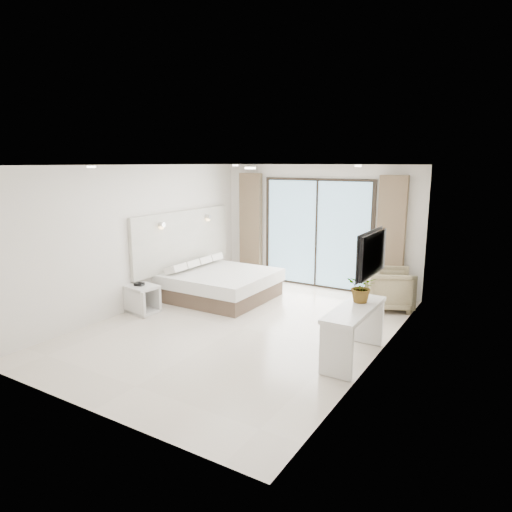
# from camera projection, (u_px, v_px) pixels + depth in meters

# --- Properties ---
(ground) EXTENTS (6.20, 6.20, 0.00)m
(ground) POSITION_uv_depth(u_px,v_px,m) (242.00, 327.00, 7.72)
(ground) COLOR beige
(ground) RESTS_ON ground
(room_shell) EXTENTS (4.62, 6.22, 2.72)m
(room_shell) POSITION_uv_depth(u_px,v_px,m) (258.00, 228.00, 8.23)
(room_shell) COLOR silver
(room_shell) RESTS_ON ground
(bed) EXTENTS (1.98, 1.89, 0.69)m
(bed) POSITION_uv_depth(u_px,v_px,m) (220.00, 284.00, 9.35)
(bed) COLOR brown
(bed) RESTS_ON ground
(nightstand) EXTENTS (0.62, 0.54, 0.51)m
(nightstand) POSITION_uv_depth(u_px,v_px,m) (142.00, 299.00, 8.45)
(nightstand) COLOR silver
(nightstand) RESTS_ON ground
(phone) EXTENTS (0.18, 0.16, 0.05)m
(phone) POSITION_uv_depth(u_px,v_px,m) (139.00, 284.00, 8.39)
(phone) COLOR black
(phone) RESTS_ON nightstand
(console_desk) EXTENTS (0.46, 1.48, 0.77)m
(console_desk) POSITION_uv_depth(u_px,v_px,m) (354.00, 322.00, 6.36)
(console_desk) COLOR silver
(console_desk) RESTS_ON ground
(plant) EXTENTS (0.51, 0.55, 0.36)m
(plant) POSITION_uv_depth(u_px,v_px,m) (362.00, 290.00, 6.52)
(plant) COLOR #33662D
(plant) RESTS_ON console_desk
(armchair) EXTENTS (1.05, 1.07, 0.85)m
(armchair) POSITION_uv_depth(u_px,v_px,m) (390.00, 287.00, 8.65)
(armchair) COLOR #887C59
(armchair) RESTS_ON ground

